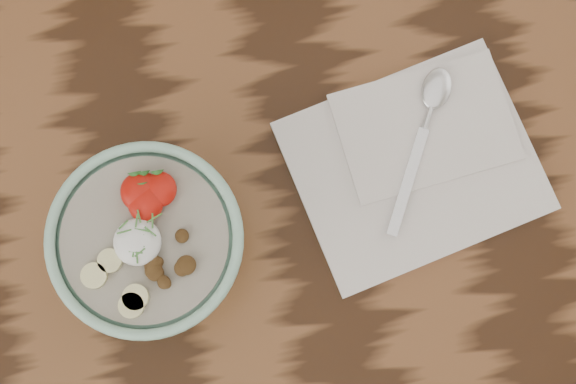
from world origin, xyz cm
name	(u,v)px	position (x,y,z in cm)	size (l,w,h in cm)	color
table	(159,288)	(0.00, 0.00, 65.70)	(160.00, 90.00, 75.00)	black
breakfast_bowl	(151,242)	(2.40, 4.00, 81.76)	(19.95, 19.95, 12.99)	#95C9AF
napkin	(416,158)	(32.71, 8.79, 75.69)	(30.54, 26.59, 1.64)	white
spoon	(429,112)	(34.97, 13.49, 77.08)	(11.52, 18.77, 1.05)	silver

